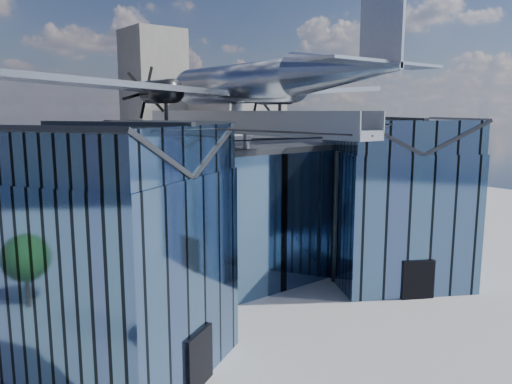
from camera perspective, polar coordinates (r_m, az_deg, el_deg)
ground_plane at (r=32.13m, az=2.29°, el=-13.24°), size 120.00×120.00×0.00m
museum at (r=34.94m, az=-3.92°, el=-1.90°), size 32.88×24.50×17.60m
bg_towers at (r=75.84m, az=-22.80°, el=6.87°), size 77.00×24.50×26.00m
tree_plaza_e at (r=52.30m, az=22.70°, el=-0.49°), size 4.66×4.66×6.00m
tree_side_e at (r=54.87m, az=9.63°, el=0.34°), size 4.77×4.77×5.72m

